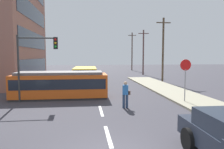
# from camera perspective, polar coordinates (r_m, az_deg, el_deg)

# --- Properties ---
(ground_plane) EXTENTS (120.00, 120.00, 0.00)m
(ground_plane) POSITION_cam_1_polar(r_m,az_deg,el_deg) (16.75, -3.95, -6.23)
(ground_plane) COLOR #3D3B43
(sidewalk_curb_right) EXTENTS (3.20, 36.00, 0.14)m
(sidewalk_curb_right) POSITION_cam_1_polar(r_m,az_deg,el_deg) (14.94, 24.32, -7.77)
(sidewalk_curb_right) COLOR #A09A80
(sidewalk_curb_right) RESTS_ON ground
(lane_stripe_1) EXTENTS (0.16, 2.40, 0.01)m
(lane_stripe_1) POSITION_cam_1_polar(r_m,az_deg,el_deg) (9.05, -1.02, -16.06)
(lane_stripe_1) COLOR silver
(lane_stripe_1) RESTS_ON ground
(lane_stripe_2) EXTENTS (0.16, 2.40, 0.01)m
(lane_stripe_2) POSITION_cam_1_polar(r_m,az_deg,el_deg) (12.85, -2.95, -9.67)
(lane_stripe_2) COLOR silver
(lane_stripe_2) RESTS_ON ground
(lane_stripe_3) EXTENTS (0.16, 2.40, 0.01)m
(lane_stripe_3) POSITION_cam_1_polar(r_m,az_deg,el_deg) (23.03, -4.83, -3.13)
(lane_stripe_3) COLOR silver
(lane_stripe_3) RESTS_ON ground
(lane_stripe_4) EXTENTS (0.16, 2.40, 0.01)m
(lane_stripe_4) POSITION_cam_1_polar(r_m,az_deg,el_deg) (28.98, -5.31, -1.46)
(lane_stripe_4) COLOR silver
(lane_stripe_4) RESTS_ON ground
(streetcar_tram) EXTENTS (7.15, 2.61, 2.04)m
(streetcar_tram) POSITION_cam_1_polar(r_m,az_deg,el_deg) (17.03, -13.60, -2.56)
(streetcar_tram) COLOR #DE5619
(streetcar_tram) RESTS_ON ground
(city_bus) EXTENTS (2.65, 5.96, 1.90)m
(city_bus) POSITION_cam_1_polar(r_m,az_deg,el_deg) (24.93, -7.20, -0.01)
(city_bus) COLOR gold
(city_bus) RESTS_ON ground
(pedestrian_crossing) EXTENTS (0.50, 0.36, 1.67)m
(pedestrian_crossing) POSITION_cam_1_polar(r_m,az_deg,el_deg) (13.38, 3.62, -4.96)
(pedestrian_crossing) COLOR navy
(pedestrian_crossing) RESTS_ON ground
(stop_sign) EXTENTS (0.76, 0.07, 2.88)m
(stop_sign) POSITION_cam_1_polar(r_m,az_deg,el_deg) (15.39, 19.00, 0.77)
(stop_sign) COLOR gray
(stop_sign) RESTS_ON sidewalk_curb_right
(traffic_light_mast) EXTENTS (2.78, 0.33, 4.70)m
(traffic_light_mast) POSITION_cam_1_polar(r_m,az_deg,el_deg) (15.96, -19.91, 4.89)
(traffic_light_mast) COLOR #333333
(traffic_light_mast) RESTS_ON ground
(utility_pole_mid) EXTENTS (1.80, 0.24, 7.92)m
(utility_pole_mid) POSITION_cam_1_polar(r_m,az_deg,el_deg) (27.43, 13.45, 6.71)
(utility_pole_mid) COLOR brown
(utility_pole_mid) RESTS_ON ground
(utility_pole_far) EXTENTS (1.80, 0.24, 7.64)m
(utility_pole_far) POSITION_cam_1_polar(r_m,az_deg,el_deg) (37.07, 8.35, 6.10)
(utility_pole_far) COLOR brown
(utility_pole_far) RESTS_ON ground
(utility_pole_distant) EXTENTS (1.80, 0.24, 8.38)m
(utility_pole_distant) POSITION_cam_1_polar(r_m,az_deg,el_deg) (48.08, 5.36, 6.32)
(utility_pole_distant) COLOR #4C392E
(utility_pole_distant) RESTS_ON ground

